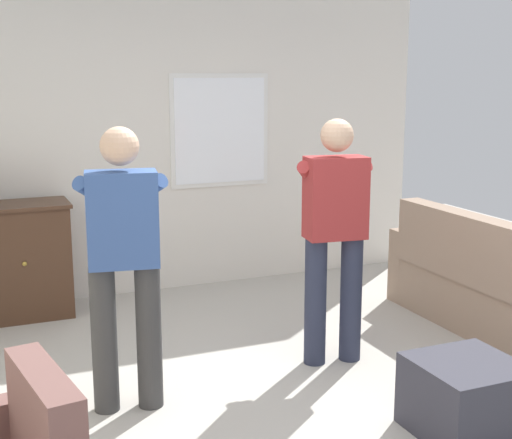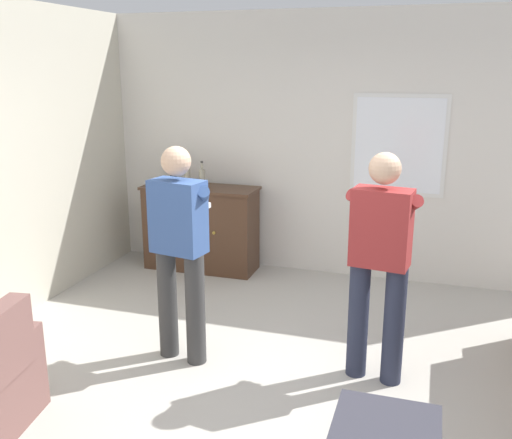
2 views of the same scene
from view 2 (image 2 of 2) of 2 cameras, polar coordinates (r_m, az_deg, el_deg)
name	(u,v)px [view 2 (image 2 of 2)]	position (r m, az deg, el deg)	size (l,w,h in m)	color
ground	(275,398)	(4.15, 1.94, -17.45)	(10.40, 10.40, 0.00)	#B2ADA3
wall_back_with_window	(345,147)	(6.16, 8.94, 7.17)	(5.20, 0.15, 2.80)	silver
sideboard_cabinet	(201,228)	(6.42, -5.52, -0.84)	(1.28, 0.49, 0.95)	#472D1E
bottle_wine_green	(187,176)	(6.31, -6.88, 4.31)	(0.07, 0.07, 0.30)	gray
bottle_liquor_amber	(173,175)	(6.41, -8.26, 4.44)	(0.07, 0.07, 0.30)	black
bottle_spirits_clear	(202,178)	(6.22, -5.40, 4.17)	(0.06, 0.06, 0.30)	gray
person_standing_left	(180,244)	(4.33, -7.61, -2.47)	(0.55, 0.51, 1.68)	#383838
person_standing_right	(380,257)	(4.10, 12.30, -3.70)	(0.55, 0.50, 1.68)	#282D42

